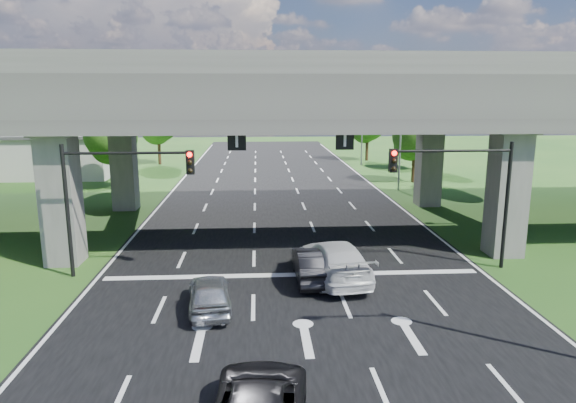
{
  "coord_description": "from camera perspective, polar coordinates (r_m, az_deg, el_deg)",
  "views": [
    {
      "loc": [
        -1.57,
        -18.67,
        8.14
      ],
      "look_at": [
        -0.03,
        6.98,
        2.72
      ],
      "focal_mm": 32.0,
      "sensor_mm": 36.0,
      "label": 1
    }
  ],
  "objects": [
    {
      "name": "tree_left_far",
      "position": [
        61.8,
        -14.23,
        8.77
      ],
      "size": [
        4.8,
        4.8,
        8.32
      ],
      "color": "black",
      "rests_on": "ground"
    },
    {
      "name": "tree_left_mid",
      "position": [
        55.01,
        -19.84,
        7.08
      ],
      "size": [
        3.91,
        3.9,
        6.76
      ],
      "color": "black",
      "rests_on": "ground"
    },
    {
      "name": "tree_left_near",
      "position": [
        46.47,
        -19.05,
        7.17
      ],
      "size": [
        4.5,
        4.5,
        7.8
      ],
      "color": "black",
      "rests_on": "ground"
    },
    {
      "name": "streetlight_far",
      "position": [
        44.29,
        11.97,
        8.69
      ],
      "size": [
        3.38,
        0.25,
        10.0
      ],
      "color": "gray",
      "rests_on": "ground"
    },
    {
      "name": "tree_right_far",
      "position": [
        64.22,
        8.9,
        8.81
      ],
      "size": [
        4.5,
        4.5,
        7.8
      ],
      "color": "black",
      "rests_on": "ground"
    },
    {
      "name": "tree_right_near",
      "position": [
        49.04,
        14.02,
        7.3
      ],
      "size": [
        4.2,
        4.2,
        7.28
      ],
      "color": "black",
      "rests_on": "ground"
    },
    {
      "name": "warehouse",
      "position": [
        59.28,
        -27.86,
        4.59
      ],
      "size": [
        20.0,
        10.0,
        4.0
      ],
      "primitive_type": "cube",
      "color": "#9E9E99",
      "rests_on": "ground"
    },
    {
      "name": "signal_right",
      "position": [
        24.8,
        18.87,
        2.09
      ],
      "size": [
        5.76,
        0.54,
        6.0
      ],
      "color": "black",
      "rests_on": "ground"
    },
    {
      "name": "signal_left",
      "position": [
        23.79,
        -18.64,
        1.71
      ],
      "size": [
        5.76,
        0.54,
        6.0
      ],
      "color": "black",
      "rests_on": "ground"
    },
    {
      "name": "car_silver",
      "position": [
        20.06,
        -8.72,
        -10.02
      ],
      "size": [
        2.02,
        4.07,
        1.33
      ],
      "primitive_type": "imported",
      "rotation": [
        0.0,
        0.0,
        3.26
      ],
      "color": "#A2A5A9",
      "rests_on": "road"
    },
    {
      "name": "car_white",
      "position": [
        23.1,
        5.15,
        -6.49
      ],
      "size": [
        3.07,
        6.03,
        1.68
      ],
      "primitive_type": "imported",
      "rotation": [
        0.0,
        0.0,
        3.27
      ],
      "color": "silver",
      "rests_on": "road"
    },
    {
      "name": "overpass",
      "position": [
        30.71,
        -0.53,
        11.5
      ],
      "size": [
        80.0,
        15.0,
        10.0
      ],
      "color": "#393633",
      "rests_on": "ground"
    },
    {
      "name": "car_dark",
      "position": [
        22.84,
        2.81,
        -6.95
      ],
      "size": [
        1.62,
        4.48,
        1.47
      ],
      "primitive_type": "imported",
      "rotation": [
        0.0,
        0.0,
        3.16
      ],
      "color": "black",
      "rests_on": "road"
    },
    {
      "name": "streetlight_beyond",
      "position": [
        59.86,
        7.9,
        9.6
      ],
      "size": [
        3.38,
        0.25,
        10.0
      ],
      "color": "gray",
      "rests_on": "ground"
    },
    {
      "name": "road",
      "position": [
        29.84,
        -0.3,
        -3.89
      ],
      "size": [
        18.0,
        120.0,
        0.03
      ],
      "primitive_type": "cube",
      "color": "black",
      "rests_on": "ground"
    },
    {
      "name": "tree_right_mid",
      "position": [
        57.58,
        14.5,
        7.59
      ],
      "size": [
        3.91,
        3.9,
        6.76
      ],
      "color": "black",
      "rests_on": "ground"
    },
    {
      "name": "ground",
      "position": [
        20.43,
        1.28,
        -11.58
      ],
      "size": [
        160.0,
        160.0,
        0.0
      ],
      "primitive_type": "plane",
      "color": "#1D4616",
      "rests_on": "ground"
    }
  ]
}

